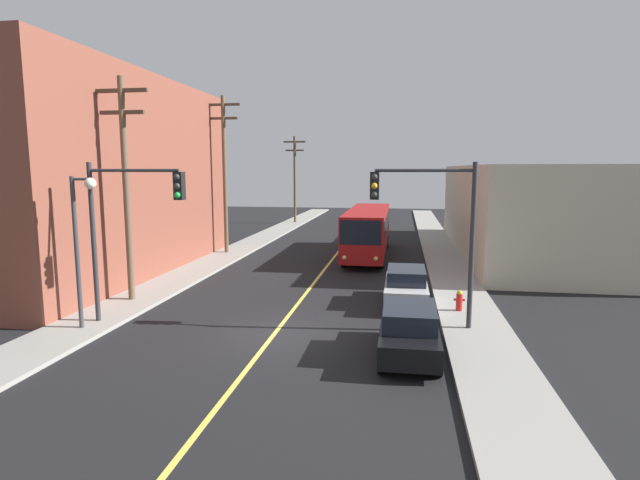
{
  "coord_description": "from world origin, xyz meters",
  "views": [
    {
      "loc": [
        4.44,
        -17.07,
        5.89
      ],
      "look_at": [
        0.0,
        10.24,
        2.0
      ],
      "focal_mm": 28.29,
      "sensor_mm": 36.0,
      "label": 1
    }
  ],
  "objects_px": {
    "parked_car_black": "(409,330)",
    "street_lamp_left": "(81,230)",
    "traffic_signal_left_corner": "(130,213)",
    "utility_pole_far": "(295,175)",
    "traffic_signal_right_corner": "(429,214)",
    "utility_pole_near": "(126,179)",
    "city_bus": "(368,230)",
    "parked_car_silver": "(406,286)",
    "fire_hydrant": "(459,300)",
    "utility_pole_mid": "(225,168)"
  },
  "relations": [
    {
      "from": "parked_car_black",
      "to": "traffic_signal_left_corner",
      "type": "relative_size",
      "value": 0.73
    },
    {
      "from": "parked_car_black",
      "to": "utility_pole_near",
      "type": "height_order",
      "value": "utility_pole_near"
    },
    {
      "from": "traffic_signal_right_corner",
      "to": "utility_pole_near",
      "type": "bearing_deg",
      "value": 171.74
    },
    {
      "from": "utility_pole_mid",
      "to": "traffic_signal_left_corner",
      "type": "bearing_deg",
      "value": -82.35
    },
    {
      "from": "utility_pole_near",
      "to": "traffic_signal_right_corner",
      "type": "relative_size",
      "value": 1.61
    },
    {
      "from": "utility_pole_near",
      "to": "utility_pole_far",
      "type": "distance_m",
      "value": 33.55
    },
    {
      "from": "parked_car_silver",
      "to": "street_lamp_left",
      "type": "distance_m",
      "value": 13.16
    },
    {
      "from": "parked_car_black",
      "to": "parked_car_silver",
      "type": "distance_m",
      "value": 6.22
    },
    {
      "from": "traffic_signal_left_corner",
      "to": "city_bus",
      "type": "bearing_deg",
      "value": 65.94
    },
    {
      "from": "traffic_signal_right_corner",
      "to": "street_lamp_left",
      "type": "height_order",
      "value": "traffic_signal_right_corner"
    },
    {
      "from": "utility_pole_mid",
      "to": "fire_hydrant",
      "type": "distance_m",
      "value": 19.89
    },
    {
      "from": "traffic_signal_left_corner",
      "to": "utility_pole_far",
      "type": "bearing_deg",
      "value": 92.59
    },
    {
      "from": "utility_pole_near",
      "to": "traffic_signal_left_corner",
      "type": "relative_size",
      "value": 1.61
    },
    {
      "from": "utility_pole_far",
      "to": "street_lamp_left",
      "type": "bearing_deg",
      "value": -89.62
    },
    {
      "from": "city_bus",
      "to": "fire_hydrant",
      "type": "distance_m",
      "value": 14.24
    },
    {
      "from": "city_bus",
      "to": "utility_pole_near",
      "type": "distance_m",
      "value": 17.22
    },
    {
      "from": "parked_car_black",
      "to": "street_lamp_left",
      "type": "bearing_deg",
      "value": 177.1
    },
    {
      "from": "parked_car_black",
      "to": "fire_hydrant",
      "type": "height_order",
      "value": "parked_car_black"
    },
    {
      "from": "city_bus",
      "to": "utility_pole_near",
      "type": "relative_size",
      "value": 1.26
    },
    {
      "from": "traffic_signal_right_corner",
      "to": "fire_hydrant",
      "type": "bearing_deg",
      "value": 57.88
    },
    {
      "from": "traffic_signal_left_corner",
      "to": "fire_hydrant",
      "type": "relative_size",
      "value": 7.14
    },
    {
      "from": "city_bus",
      "to": "parked_car_silver",
      "type": "height_order",
      "value": "city_bus"
    },
    {
      "from": "utility_pole_near",
      "to": "traffic_signal_left_corner",
      "type": "bearing_deg",
      "value": -58.53
    },
    {
      "from": "parked_car_silver",
      "to": "street_lamp_left",
      "type": "xyz_separation_m",
      "value": [
        -11.53,
        -5.63,
        2.9
      ]
    },
    {
      "from": "city_bus",
      "to": "street_lamp_left",
      "type": "height_order",
      "value": "street_lamp_left"
    },
    {
      "from": "utility_pole_far",
      "to": "traffic_signal_right_corner",
      "type": "relative_size",
      "value": 1.54
    },
    {
      "from": "traffic_signal_left_corner",
      "to": "street_lamp_left",
      "type": "height_order",
      "value": "traffic_signal_left_corner"
    },
    {
      "from": "city_bus",
      "to": "utility_pole_far",
      "type": "relative_size",
      "value": 1.31
    },
    {
      "from": "parked_car_black",
      "to": "traffic_signal_right_corner",
      "type": "height_order",
      "value": "traffic_signal_right_corner"
    },
    {
      "from": "parked_car_silver",
      "to": "traffic_signal_right_corner",
      "type": "relative_size",
      "value": 0.73
    },
    {
      "from": "utility_pole_near",
      "to": "traffic_signal_left_corner",
      "type": "xyz_separation_m",
      "value": [
        1.96,
        -3.2,
        -1.16
      ]
    },
    {
      "from": "utility_pole_mid",
      "to": "utility_pole_far",
      "type": "bearing_deg",
      "value": 88.57
    },
    {
      "from": "utility_pole_near",
      "to": "utility_pole_mid",
      "type": "height_order",
      "value": "utility_pole_mid"
    },
    {
      "from": "fire_hydrant",
      "to": "traffic_signal_left_corner",
      "type": "bearing_deg",
      "value": -163.47
    },
    {
      "from": "fire_hydrant",
      "to": "traffic_signal_right_corner",
      "type": "bearing_deg",
      "value": -122.12
    },
    {
      "from": "utility_pole_mid",
      "to": "utility_pole_far",
      "type": "height_order",
      "value": "utility_pole_mid"
    },
    {
      "from": "parked_car_black",
      "to": "utility_pole_mid",
      "type": "distance_m",
      "value": 22.15
    },
    {
      "from": "parked_car_black",
      "to": "traffic_signal_left_corner",
      "type": "xyz_separation_m",
      "value": [
        -10.17,
        1.45,
        3.46
      ]
    },
    {
      "from": "parked_car_silver",
      "to": "parked_car_black",
      "type": "bearing_deg",
      "value": -89.51
    },
    {
      "from": "traffic_signal_left_corner",
      "to": "traffic_signal_right_corner",
      "type": "relative_size",
      "value": 1.0
    },
    {
      "from": "parked_car_silver",
      "to": "street_lamp_left",
      "type": "bearing_deg",
      "value": -153.97
    },
    {
      "from": "city_bus",
      "to": "parked_car_silver",
      "type": "distance_m",
      "value": 12.57
    },
    {
      "from": "utility_pole_near",
      "to": "traffic_signal_right_corner",
      "type": "distance_m",
      "value": 12.97
    },
    {
      "from": "parked_car_black",
      "to": "utility_pole_far",
      "type": "bearing_deg",
      "value": 107.2
    },
    {
      "from": "utility_pole_near",
      "to": "street_lamp_left",
      "type": "relative_size",
      "value": 1.75
    },
    {
      "from": "parked_car_black",
      "to": "utility_pole_mid",
      "type": "xyz_separation_m",
      "value": [
        -12.34,
        17.66,
        5.14
      ]
    },
    {
      "from": "traffic_signal_right_corner",
      "to": "street_lamp_left",
      "type": "relative_size",
      "value": 1.09
    },
    {
      "from": "city_bus",
      "to": "utility_pole_near",
      "type": "xyz_separation_m",
      "value": [
        -9.57,
        -13.84,
        3.64
      ]
    },
    {
      "from": "utility_pole_mid",
      "to": "street_lamp_left",
      "type": "bearing_deg",
      "value": -87.45
    },
    {
      "from": "fire_hydrant",
      "to": "parked_car_black",
      "type": "bearing_deg",
      "value": -112.34
    }
  ]
}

